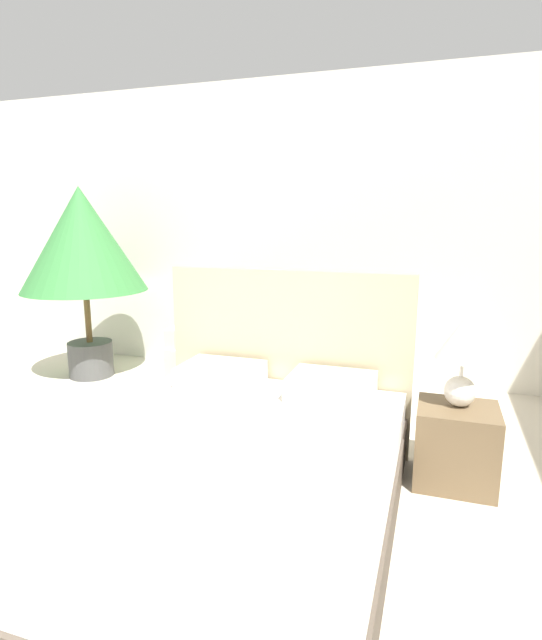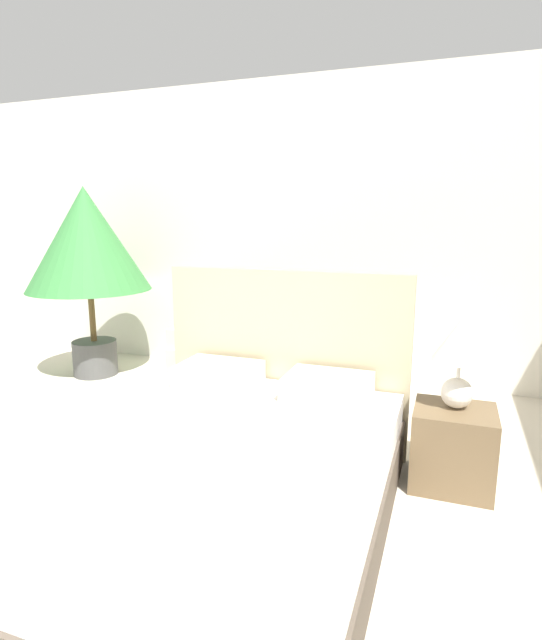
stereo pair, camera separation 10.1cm
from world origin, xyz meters
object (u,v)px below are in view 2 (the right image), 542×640
at_px(armchair_near_window_left, 211,357).
at_px(armchair_near_window_right, 314,368).
at_px(bed, 222,474).
at_px(table_lamp, 460,350).
at_px(potted_palm, 87,245).
at_px(nightstand, 453,447).

height_order(armchair_near_window_left, armchair_near_window_right, same).
bearing_deg(bed, table_lamp, 36.54).
xyz_separation_m(potted_palm, nightstand, (3.46, -1.06, -1.08)).
distance_m(bed, potted_palm, 3.17).
bearing_deg(armchair_near_window_right, armchair_near_window_left, 178.29).
relative_size(potted_palm, nightstand, 3.90).
distance_m(nightstand, table_lamp, 0.59).
bearing_deg(potted_palm, table_lamp, -16.61).
bearing_deg(potted_palm, armchair_near_window_left, 4.28).
height_order(nightstand, table_lamp, table_lamp).
bearing_deg(armchair_near_window_left, potted_palm, 179.27).
height_order(armchair_near_window_left, table_lamp, table_lamp).
xyz_separation_m(armchair_near_window_right, nightstand, (1.17, -1.16, -0.04)).
relative_size(armchair_near_window_right, nightstand, 1.90).
height_order(armchair_near_window_left, potted_palm, potted_palm).
height_order(bed, table_lamp, bed).
distance_m(armchair_near_window_left, nightstand, 2.47).
distance_m(armchair_near_window_right, nightstand, 1.64).
bearing_deg(armchair_near_window_right, table_lamp, -45.72).
xyz_separation_m(nightstand, table_lamp, (-0.00, 0.03, 0.59)).
distance_m(armchair_near_window_right, potted_palm, 2.52).
distance_m(bed, armchair_near_window_left, 2.23).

